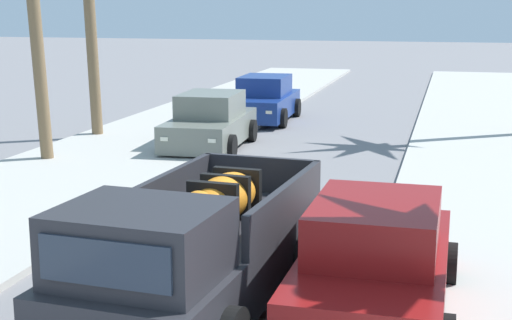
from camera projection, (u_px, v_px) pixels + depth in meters
sidewalk_left at (68, 178)px, 17.19m from camera, size 4.86×60.00×0.12m
curb_left at (110, 181)px, 16.94m from camera, size 0.16×60.00×0.10m
curb_right at (463, 203)px, 15.06m from camera, size 0.16×60.00×0.10m
pickup_truck at (195, 254)px, 9.61m from camera, size 2.49×5.34×1.80m
car_left_near at (375, 263)px, 9.57m from camera, size 2.06×4.27×1.54m
car_right_near at (264, 100)px, 25.81m from camera, size 2.11×4.30×1.54m
car_left_mid at (210, 123)px, 20.88m from camera, size 2.19×4.33×1.54m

